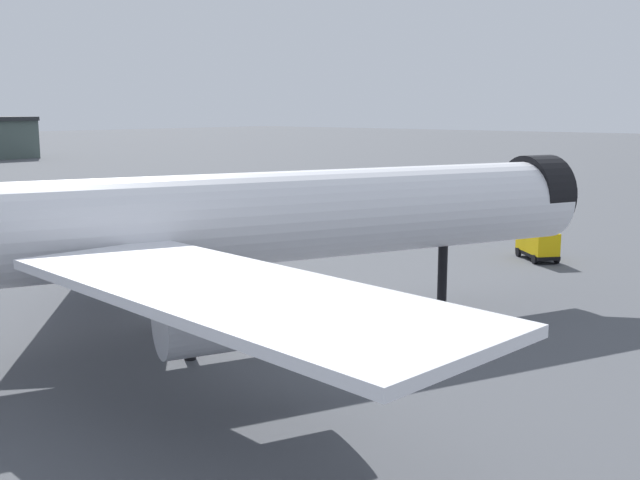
% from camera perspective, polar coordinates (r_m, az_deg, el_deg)
% --- Properties ---
extents(ground, '(900.00, 900.00, 0.00)m').
position_cam_1_polar(ground, '(51.39, -5.39, -6.96)').
color(ground, '#4C4F54').
extents(airliner_near_gate, '(60.06, 53.73, 17.44)m').
position_cam_1_polar(airliner_near_gate, '(48.34, -8.43, 1.24)').
color(airliner_near_gate, white).
rests_on(airliner_near_gate, ground).
extents(service_truck_front, '(5.31, 5.68, 3.00)m').
position_cam_1_polar(service_truck_front, '(77.91, 16.18, -0.32)').
color(service_truck_front, black).
rests_on(service_truck_front, ground).
extents(traffic_cone_near_nose, '(0.57, 0.57, 0.71)m').
position_cam_1_polar(traffic_cone_near_nose, '(85.39, -10.16, -0.05)').
color(traffic_cone_near_nose, '#F2600C').
rests_on(traffic_cone_near_nose, ground).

